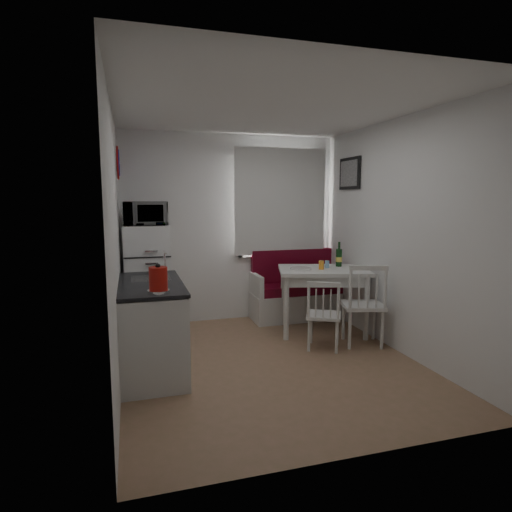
{
  "coord_description": "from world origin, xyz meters",
  "views": [
    {
      "loc": [
        -1.37,
        -4.11,
        1.72
      ],
      "look_at": [
        -0.01,
        0.5,
        1.07
      ],
      "focal_mm": 30.0,
      "sensor_mm": 36.0,
      "label": 1
    }
  ],
  "objects_px": {
    "chair_left": "(327,308)",
    "dining_table": "(323,276)",
    "kitchen_counter": "(151,326)",
    "microwave": "(145,213)",
    "bench": "(298,296)",
    "kettle": "(158,279)",
    "wine_bottle": "(339,254)",
    "chair_right": "(368,296)",
    "fridge": "(147,280)"
  },
  "relations": [
    {
      "from": "wine_bottle",
      "to": "dining_table",
      "type": "bearing_deg",
      "value": -159.79
    },
    {
      "from": "kitchen_counter",
      "to": "chair_right",
      "type": "distance_m",
      "value": 2.43
    },
    {
      "from": "dining_table",
      "to": "wine_bottle",
      "type": "height_order",
      "value": "wine_bottle"
    },
    {
      "from": "kitchen_counter",
      "to": "dining_table",
      "type": "xyz_separation_m",
      "value": [
        2.18,
        0.65,
        0.28
      ]
    },
    {
      "from": "bench",
      "to": "kitchen_counter",
      "type": "bearing_deg",
      "value": -147.54
    },
    {
      "from": "kettle",
      "to": "bench",
      "type": "bearing_deg",
      "value": 42.25
    },
    {
      "from": "chair_right",
      "to": "fridge",
      "type": "bearing_deg",
      "value": 168.58
    },
    {
      "from": "bench",
      "to": "fridge",
      "type": "height_order",
      "value": "fridge"
    },
    {
      "from": "chair_left",
      "to": "chair_right",
      "type": "xyz_separation_m",
      "value": [
        0.5,
        -0.02,
        0.11
      ]
    },
    {
      "from": "chair_left",
      "to": "dining_table",
      "type": "bearing_deg",
      "value": 97.89
    },
    {
      "from": "bench",
      "to": "fridge",
      "type": "relative_size",
      "value": 0.99
    },
    {
      "from": "fridge",
      "to": "dining_table",
      "type": "bearing_deg",
      "value": -15.33
    },
    {
      "from": "kitchen_counter",
      "to": "microwave",
      "type": "relative_size",
      "value": 2.51
    },
    {
      "from": "kettle",
      "to": "chair_left",
      "type": "bearing_deg",
      "value": 15.9
    },
    {
      "from": "kitchen_counter",
      "to": "chair_right",
      "type": "bearing_deg",
      "value": -0.43
    },
    {
      "from": "kitchen_counter",
      "to": "dining_table",
      "type": "height_order",
      "value": "kitchen_counter"
    },
    {
      "from": "fridge",
      "to": "kettle",
      "type": "bearing_deg",
      "value": -89.03
    },
    {
      "from": "dining_table",
      "to": "microwave",
      "type": "bearing_deg",
      "value": -177.42
    },
    {
      "from": "bench",
      "to": "dining_table",
      "type": "relative_size",
      "value": 1.07
    },
    {
      "from": "kitchen_counter",
      "to": "fridge",
      "type": "bearing_deg",
      "value": 89.1
    },
    {
      "from": "kitchen_counter",
      "to": "wine_bottle",
      "type": "height_order",
      "value": "kitchen_counter"
    },
    {
      "from": "fridge",
      "to": "kettle",
      "type": "xyz_separation_m",
      "value": [
        0.03,
        -1.78,
        0.33
      ]
    },
    {
      "from": "kitchen_counter",
      "to": "kettle",
      "type": "relative_size",
      "value": 5.2
    },
    {
      "from": "chair_right",
      "to": "wine_bottle",
      "type": "relative_size",
      "value": 1.73
    },
    {
      "from": "chair_left",
      "to": "kettle",
      "type": "distance_m",
      "value": 2.02
    },
    {
      "from": "kitchen_counter",
      "to": "kettle",
      "type": "height_order",
      "value": "kitchen_counter"
    },
    {
      "from": "microwave",
      "to": "kettle",
      "type": "relative_size",
      "value": 2.08
    },
    {
      "from": "dining_table",
      "to": "microwave",
      "type": "xyz_separation_m",
      "value": [
        -2.16,
        0.54,
        0.8
      ]
    },
    {
      "from": "fridge",
      "to": "wine_bottle",
      "type": "distance_m",
      "value": 2.5
    },
    {
      "from": "kitchen_counter",
      "to": "microwave",
      "type": "xyz_separation_m",
      "value": [
        0.02,
        1.19,
        1.08
      ]
    },
    {
      "from": "chair_right",
      "to": "fridge",
      "type": "distance_m",
      "value": 2.72
    },
    {
      "from": "kitchen_counter",
      "to": "kettle",
      "type": "distance_m",
      "value": 0.78
    },
    {
      "from": "dining_table",
      "to": "wine_bottle",
      "type": "distance_m",
      "value": 0.39
    },
    {
      "from": "bench",
      "to": "wine_bottle",
      "type": "bearing_deg",
      "value": -62.27
    },
    {
      "from": "chair_right",
      "to": "microwave",
      "type": "bearing_deg",
      "value": 169.52
    },
    {
      "from": "chair_right",
      "to": "bench",
      "type": "bearing_deg",
      "value": 118.38
    },
    {
      "from": "dining_table",
      "to": "microwave",
      "type": "distance_m",
      "value": 2.36
    },
    {
      "from": "kitchen_counter",
      "to": "wine_bottle",
      "type": "xyz_separation_m",
      "value": [
        2.45,
        0.75,
        0.54
      ]
    },
    {
      "from": "kitchen_counter",
      "to": "fridge",
      "type": "distance_m",
      "value": 1.27
    },
    {
      "from": "bench",
      "to": "microwave",
      "type": "bearing_deg",
      "value": -175.62
    },
    {
      "from": "bench",
      "to": "dining_table",
      "type": "distance_m",
      "value": 0.82
    },
    {
      "from": "bench",
      "to": "microwave",
      "type": "height_order",
      "value": "microwave"
    },
    {
      "from": "microwave",
      "to": "dining_table",
      "type": "bearing_deg",
      "value": -14.09
    },
    {
      "from": "bench",
      "to": "kettle",
      "type": "xyz_separation_m",
      "value": [
        -2.08,
        -1.89,
        0.7
      ]
    },
    {
      "from": "kettle",
      "to": "chair_right",
      "type": "bearing_deg",
      "value": 12.28
    },
    {
      "from": "kitchen_counter",
      "to": "microwave",
      "type": "distance_m",
      "value": 1.61
    },
    {
      "from": "chair_right",
      "to": "kettle",
      "type": "bearing_deg",
      "value": -151.48
    },
    {
      "from": "chair_right",
      "to": "wine_bottle",
      "type": "height_order",
      "value": "wine_bottle"
    },
    {
      "from": "kettle",
      "to": "wine_bottle",
      "type": "bearing_deg",
      "value": 28.22
    },
    {
      "from": "fridge",
      "to": "microwave",
      "type": "xyz_separation_m",
      "value": [
        0.0,
        -0.05,
        0.84
      ]
    }
  ]
}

